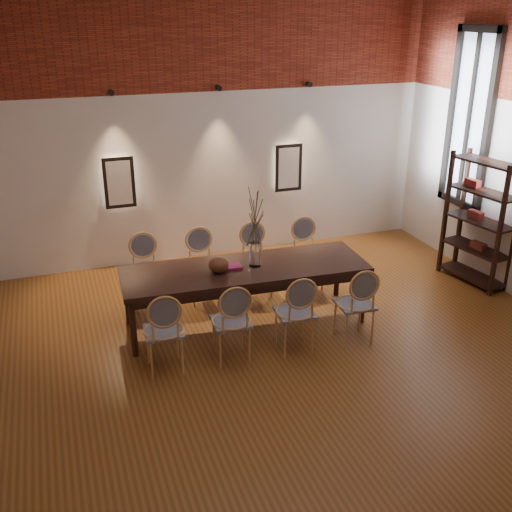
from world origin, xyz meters
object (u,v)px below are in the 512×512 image
object	(u,v)px
chair_near_d	(355,304)
bowl	(218,265)
chair_far_c	(257,261)
chair_far_d	(308,255)
chair_far_b	(203,268)
chair_near_a	(163,331)
chair_far_a	(146,274)
vase	(255,254)
chair_near_c	(295,312)
chair_near_b	(231,321)
dining_table	(245,295)
shelving_rack	(480,221)
book	(230,267)

from	to	relation	value
chair_near_d	bowl	xyz separation A→B (m)	(-1.40, 0.77, 0.37)
chair_far_c	chair_far_d	size ratio (longest dim) A/B	1.00
chair_far_d	chair_far_b	bearing A→B (deg)	0.00
chair_near_a	chair_far_c	distance (m)	2.10
chair_far_d	bowl	bearing A→B (deg)	29.21
chair_far_a	vase	world-z (taller)	vase
chair_near_d	chair_far_d	xyz separation A→B (m)	(0.08, 1.50, 0.00)
chair_far_c	chair_far_d	world-z (taller)	same
chair_near_c	bowl	xyz separation A→B (m)	(-0.66, 0.74, 0.37)
chair_far_c	bowl	xyz separation A→B (m)	(-0.74, -0.76, 0.37)
bowl	chair_far_a	bearing A→B (deg)	130.82
chair_near_b	chair_near_d	xyz separation A→B (m)	(1.46, -0.07, 0.00)
chair_far_c	vase	bearing A→B (deg)	72.14
chair_near_a	chair_far_d	bearing A→B (deg)	34.35
dining_table	bowl	bearing A→B (deg)	-171.47
bowl	shelving_rack	xyz separation A→B (m)	(3.77, 0.15, 0.06)
dining_table	chair_far_d	distance (m)	1.33
chair_near_d	chair_far_b	size ratio (longest dim) A/B	1.00
chair_near_c	chair_near_b	bearing A→B (deg)	180.00
chair_near_b	chair_far_b	xyz separation A→B (m)	(0.08, 1.50, 0.00)
dining_table	chair_near_a	bearing A→B (deg)	-145.65
chair_far_a	vase	size ratio (longest dim) A/B	3.13
chair_near_a	shelving_rack	distance (m)	4.66
chair_near_d	chair_far_a	xyz separation A→B (m)	(-2.12, 1.61, 0.00)
chair_far_d	chair_far_a	bearing A→B (deg)	0.00
dining_table	chair_far_a	bearing A→B (deg)	145.65
chair_near_b	vase	xyz separation A→B (m)	(0.53, 0.73, 0.43)
chair_far_a	chair_far_d	world-z (taller)	same
chair_far_a	shelving_rack	xyz separation A→B (m)	(4.49, -0.69, 0.43)
chair_near_a	vase	distance (m)	1.50
dining_table	chair_far_c	xyz separation A→B (m)	(0.40, 0.73, 0.09)
chair_far_b	chair_near_d	bearing A→B (deg)	134.29
chair_near_a	chair_near_d	distance (m)	2.20
chair_near_a	bowl	distance (m)	1.10
chair_near_a	book	distance (m)	1.24
chair_far_b	chair_far_d	distance (m)	1.46
chair_near_b	chair_far_d	bearing A→B (deg)	45.71
vase	chair_near_b	bearing A→B (deg)	-126.03
chair_far_c	chair_far_a	bearing A→B (deg)	0.00
dining_table	book	size ratio (longest dim) A/B	11.27
chair_far_a	bowl	world-z (taller)	chair_far_a
chair_far_d	chair_near_a	bearing A→B (deg)	34.35
shelving_rack	chair_far_d	bearing A→B (deg)	155.97
bowl	book	bearing A→B (deg)	21.82
chair_near_d	chair_far_c	world-z (taller)	same
vase	book	bearing A→B (deg)	172.81
chair_near_d	chair_far_c	size ratio (longest dim) A/B	1.00
chair_far_d	bowl	world-z (taller)	chair_far_d
dining_table	chair_far_a	world-z (taller)	chair_far_a
dining_table	chair_near_b	xyz separation A→B (m)	(-0.40, -0.73, 0.09)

